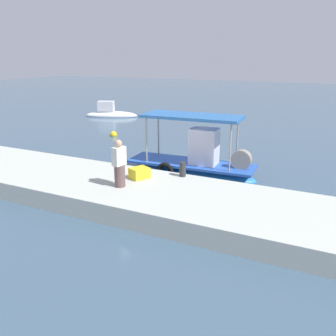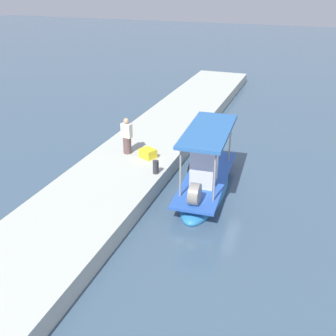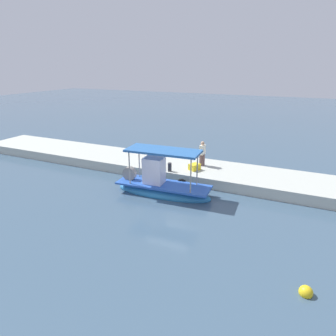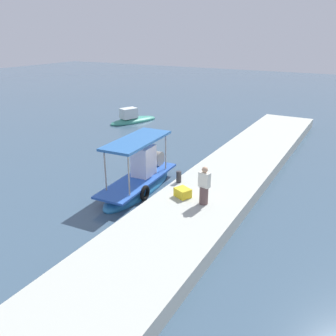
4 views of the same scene
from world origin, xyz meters
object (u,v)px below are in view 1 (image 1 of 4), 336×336
Objects in this scene: mooring_bollard at (183,169)px; marker_buoy at (114,135)px; moored_boat_near at (111,114)px; cargo_crate at (139,173)px; main_fishing_boat at (193,165)px; fisherman_near_bollard at (119,166)px.

marker_buoy is at bearing 138.19° from mooring_bollard.
mooring_bollard is 18.46m from moored_boat_near.
mooring_bollard reaches higher than cargo_crate.
main_fishing_boat is at bearing -34.28° from marker_buoy.
moored_boat_near is at bearing 136.91° from main_fishing_boat.
mooring_bollard is (1.47, 1.94, -0.47)m from fisherman_near_bollard.
fisherman_near_bollard is 11.34m from marker_buoy.
fisherman_near_bollard reaches higher than mooring_bollard.
mooring_bollard reaches higher than marker_buoy.
fisherman_near_bollard is 2.99× the size of mooring_bollard.
cargo_crate is at bearing -146.03° from mooring_bollard.
fisherman_near_bollard is 2.52× the size of cargo_crate.
moored_boat_near reaches higher than cargo_crate.
fisherman_near_bollard reaches higher than moored_boat_near.
main_fishing_boat reaches higher than marker_buoy.
fisherman_near_bollard is (-1.09, -3.91, 0.91)m from main_fishing_boat.
main_fishing_boat is 4.16m from fisherman_near_bollard.
main_fishing_boat is 9.29m from marker_buoy.
fisherman_near_bollard is at bearing -127.15° from mooring_bollard.
cargo_crate is at bearing -51.70° from moored_boat_near.
fisherman_near_bollard is 2.48m from mooring_bollard.
marker_buoy is 0.10× the size of moored_boat_near.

